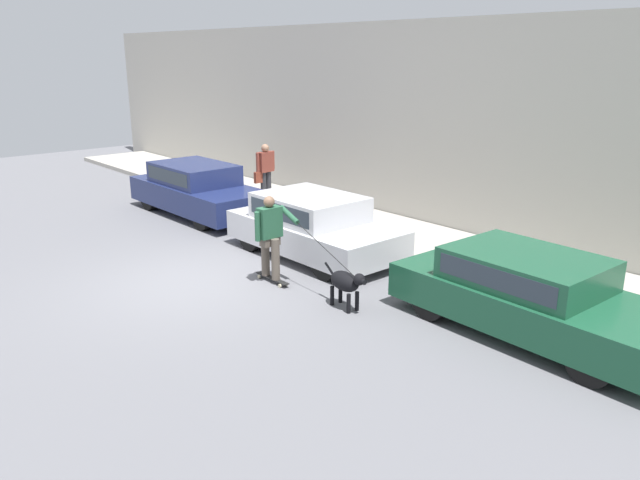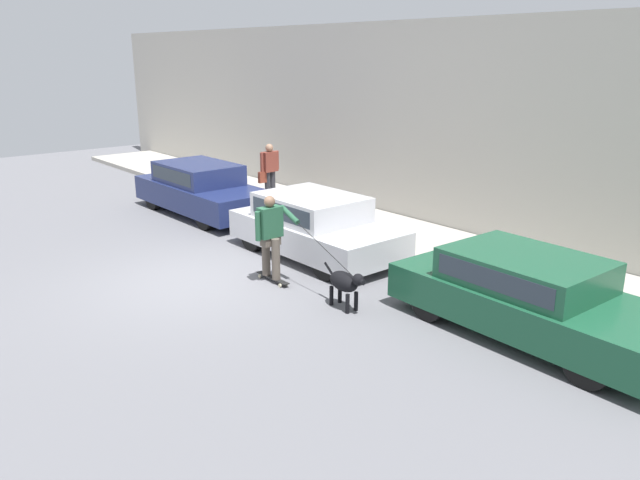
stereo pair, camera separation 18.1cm
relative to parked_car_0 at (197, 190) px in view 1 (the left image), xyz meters
name	(u,v)px [view 1 (the left image)]	position (x,y,z in m)	size (l,w,h in m)	color
ground_plane	(191,283)	(4.47, -2.82, -0.66)	(36.00, 36.00, 0.00)	slate
back_wall	(422,126)	(4.47, 3.71, 1.79)	(32.00, 0.30, 4.91)	#ADA89E
sidewalk_curb	(379,231)	(4.47, 2.27, -0.59)	(30.00, 2.54, 0.14)	#A39E93
parked_car_0	(197,190)	(0.00, 0.00, 0.00)	(4.45, 1.79, 1.35)	black
parked_car_1	(313,226)	(4.72, 0.00, -0.02)	(3.93, 1.83, 1.30)	black
parked_car_2	(531,295)	(9.80, 0.00, -0.04)	(4.42, 1.91, 1.25)	black
dog	(346,282)	(7.25, -1.45, -0.19)	(1.07, 0.38, 0.72)	black
skateboarder	(270,234)	(5.39, -1.62, 0.28)	(2.63, 0.65, 1.65)	beige
pedestrian_with_bag	(265,169)	(0.14, 2.12, 0.33)	(0.26, 0.73, 1.55)	#28282D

